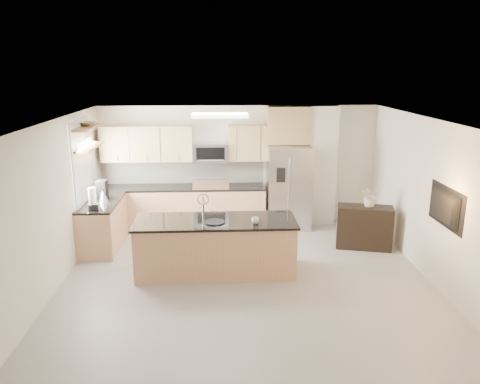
{
  "coord_description": "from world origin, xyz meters",
  "views": [
    {
      "loc": [
        -0.43,
        -6.8,
        3.39
      ],
      "look_at": [
        -0.05,
        1.3,
        1.22
      ],
      "focal_mm": 35.0,
      "sensor_mm": 36.0,
      "label": 1
    }
  ],
  "objects_px": {
    "platter": "(215,222)",
    "bowl": "(88,123)",
    "flower_vase": "(371,190)",
    "cup": "(255,220)",
    "range": "(211,206)",
    "television": "(441,207)",
    "kettle": "(103,196)",
    "microwave": "(211,152)",
    "coffee_maker": "(102,190)",
    "credenza": "(364,227)",
    "refrigerator": "(288,187)",
    "island": "(216,246)",
    "blender": "(93,201)"
  },
  "relations": [
    {
      "from": "platter",
      "to": "coffee_maker",
      "type": "height_order",
      "value": "coffee_maker"
    },
    {
      "from": "blender",
      "to": "coffee_maker",
      "type": "bearing_deg",
      "value": 91.46
    },
    {
      "from": "refrigerator",
      "to": "credenza",
      "type": "bearing_deg",
      "value": -45.12
    },
    {
      "from": "platter",
      "to": "kettle",
      "type": "xyz_separation_m",
      "value": [
        -2.12,
        1.37,
        0.09
      ]
    },
    {
      "from": "microwave",
      "to": "island",
      "type": "height_order",
      "value": "microwave"
    },
    {
      "from": "microwave",
      "to": "platter",
      "type": "relative_size",
      "value": 2.26
    },
    {
      "from": "credenza",
      "to": "kettle",
      "type": "height_order",
      "value": "kettle"
    },
    {
      "from": "refrigerator",
      "to": "credenza",
      "type": "distance_m",
      "value": 1.89
    },
    {
      "from": "cup",
      "to": "flower_vase",
      "type": "relative_size",
      "value": 0.21
    },
    {
      "from": "platter",
      "to": "coffee_maker",
      "type": "xyz_separation_m",
      "value": [
        -2.19,
        1.6,
        0.15
      ]
    },
    {
      "from": "kettle",
      "to": "coffee_maker",
      "type": "relative_size",
      "value": 0.68
    },
    {
      "from": "platter",
      "to": "television",
      "type": "distance_m",
      "value": 3.51
    },
    {
      "from": "microwave",
      "to": "bowl",
      "type": "height_order",
      "value": "bowl"
    },
    {
      "from": "island",
      "to": "platter",
      "type": "height_order",
      "value": "island"
    },
    {
      "from": "platter",
      "to": "blender",
      "type": "distance_m",
      "value": 2.32
    },
    {
      "from": "range",
      "to": "island",
      "type": "xyz_separation_m",
      "value": [
        0.1,
        -2.33,
        -0.0
      ]
    },
    {
      "from": "island",
      "to": "television",
      "type": "distance_m",
      "value": 3.61
    },
    {
      "from": "kettle",
      "to": "bowl",
      "type": "xyz_separation_m",
      "value": [
        -0.23,
        0.17,
        1.36
      ]
    },
    {
      "from": "platter",
      "to": "bowl",
      "type": "distance_m",
      "value": 3.15
    },
    {
      "from": "platter",
      "to": "television",
      "type": "relative_size",
      "value": 0.31
    },
    {
      "from": "bowl",
      "to": "television",
      "type": "bearing_deg",
      "value": -20.99
    },
    {
      "from": "bowl",
      "to": "flower_vase",
      "type": "relative_size",
      "value": 0.63
    },
    {
      "from": "microwave",
      "to": "platter",
      "type": "bearing_deg",
      "value": -88.0
    },
    {
      "from": "range",
      "to": "flower_vase",
      "type": "bearing_deg",
      "value": -23.18
    },
    {
      "from": "blender",
      "to": "television",
      "type": "relative_size",
      "value": 0.39
    },
    {
      "from": "island",
      "to": "blender",
      "type": "bearing_deg",
      "value": 162.17
    },
    {
      "from": "cup",
      "to": "island",
      "type": "bearing_deg",
      "value": 163.13
    },
    {
      "from": "refrigerator",
      "to": "cup",
      "type": "distance_m",
      "value": 2.64
    },
    {
      "from": "kettle",
      "to": "television",
      "type": "bearing_deg",
      "value": -20.23
    },
    {
      "from": "platter",
      "to": "blender",
      "type": "relative_size",
      "value": 0.81
    },
    {
      "from": "platter",
      "to": "flower_vase",
      "type": "height_order",
      "value": "flower_vase"
    },
    {
      "from": "flower_vase",
      "to": "blender",
      "type": "bearing_deg",
      "value": -176.23
    },
    {
      "from": "platter",
      "to": "television",
      "type": "xyz_separation_m",
      "value": [
        3.42,
        -0.67,
        0.41
      ]
    },
    {
      "from": "range",
      "to": "coffee_maker",
      "type": "xyz_separation_m",
      "value": [
        -2.09,
        -0.85,
        0.62
      ]
    },
    {
      "from": "cup",
      "to": "platter",
      "type": "bearing_deg",
      "value": 174.01
    },
    {
      "from": "kettle",
      "to": "credenza",
      "type": "bearing_deg",
      "value": -3.02
    },
    {
      "from": "flower_vase",
      "to": "cup",
      "type": "bearing_deg",
      "value": -151.9
    },
    {
      "from": "platter",
      "to": "kettle",
      "type": "height_order",
      "value": "kettle"
    },
    {
      "from": "credenza",
      "to": "refrigerator",
      "type": "bearing_deg",
      "value": 148.66
    },
    {
      "from": "island",
      "to": "flower_vase",
      "type": "xyz_separation_m",
      "value": [
        2.94,
        1.02,
        0.67
      ]
    },
    {
      "from": "refrigerator",
      "to": "microwave",
      "type": "bearing_deg",
      "value": 174.14
    },
    {
      "from": "kettle",
      "to": "bowl",
      "type": "bearing_deg",
      "value": 142.97
    },
    {
      "from": "microwave",
      "to": "platter",
      "type": "height_order",
      "value": "microwave"
    },
    {
      "from": "kettle",
      "to": "bowl",
      "type": "height_order",
      "value": "bowl"
    },
    {
      "from": "island",
      "to": "refrigerator",
      "type": "bearing_deg",
      "value": 55.31
    },
    {
      "from": "platter",
      "to": "kettle",
      "type": "bearing_deg",
      "value": 146.98
    },
    {
      "from": "range",
      "to": "bowl",
      "type": "bearing_deg",
      "value": -157.96
    },
    {
      "from": "cup",
      "to": "kettle",
      "type": "relative_size",
      "value": 0.54
    },
    {
      "from": "blender",
      "to": "coffee_maker",
      "type": "distance_m",
      "value": 0.79
    },
    {
      "from": "flower_vase",
      "to": "range",
      "type": "bearing_deg",
      "value": 156.82
    }
  ]
}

